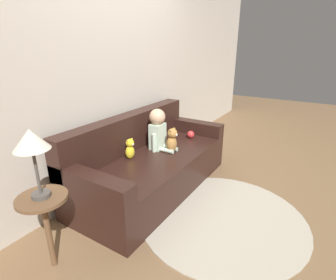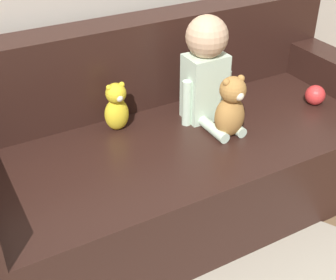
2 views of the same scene
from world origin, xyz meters
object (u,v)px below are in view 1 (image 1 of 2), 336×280
plush_toy_side (130,149)px  couch (150,163)px  toy_ball (191,134)px  teddy_bear_brown (172,140)px  side_table (35,167)px  person_baby (158,129)px

plush_toy_side → couch: bearing=-24.5°
toy_ball → teddy_bear_brown: bearing=-176.5°
plush_toy_side → side_table: bearing=-172.3°
plush_toy_side → toy_ball: 0.93m
couch → toy_ball: (0.68, -0.15, 0.17)m
couch → person_baby: bearing=-0.2°
plush_toy_side → side_table: 1.13m
couch → teddy_bear_brown: size_ratio=7.17×
teddy_bear_brown → plush_toy_side: bearing=144.6°
couch → person_baby: 0.39m
teddy_bear_brown → plush_toy_side: (-0.38, 0.27, -0.03)m
person_baby → couch: bearing=179.8°
couch → teddy_bear_brown: (0.17, -0.18, 0.25)m
couch → toy_ball: couch is taller
toy_ball → side_table: size_ratio=0.09×
person_baby → plush_toy_side: bearing=165.6°
side_table → person_baby: bearing=2.0°
couch → plush_toy_side: bearing=155.5°
toy_ball → side_table: 2.01m
side_table → couch: bearing=2.3°
couch → toy_ball: size_ratio=20.88×
couch → person_baby: (0.17, -0.00, 0.35)m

